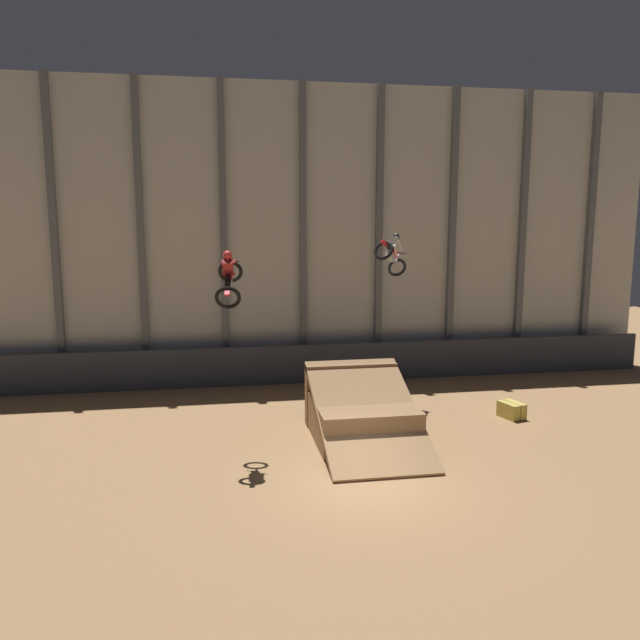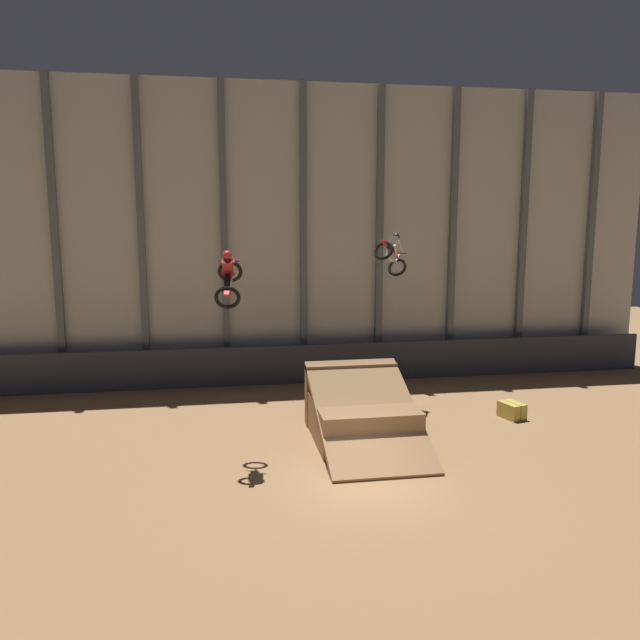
{
  "view_description": "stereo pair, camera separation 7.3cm",
  "coord_description": "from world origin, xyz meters",
  "px_view_note": "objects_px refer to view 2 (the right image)",
  "views": [
    {
      "loc": [
        -3.86,
        -15.21,
        6.96
      ],
      "look_at": [
        -0.25,
        5.8,
        3.54
      ],
      "focal_mm": 35.0,
      "sensor_mm": 36.0,
      "label": 1
    },
    {
      "loc": [
        -3.79,
        -15.22,
        6.96
      ],
      "look_at": [
        -0.25,
        5.8,
        3.54
      ],
      "focal_mm": 35.0,
      "sensor_mm": 36.0,
      "label": 2
    }
  ],
  "objects_px": {
    "dirt_ramp": "(360,414)",
    "hay_bale_trackside": "(512,410)",
    "rider_bike_left_air": "(228,278)",
    "rider_bike_right_air": "(392,253)"
  },
  "relations": [
    {
      "from": "dirt_ramp",
      "to": "hay_bale_trackside",
      "type": "bearing_deg",
      "value": 9.66
    },
    {
      "from": "dirt_ramp",
      "to": "rider_bike_left_air",
      "type": "relative_size",
      "value": 2.77
    },
    {
      "from": "hay_bale_trackside",
      "to": "rider_bike_right_air",
      "type": "bearing_deg",
      "value": 148.3
    },
    {
      "from": "rider_bike_right_air",
      "to": "hay_bale_trackside",
      "type": "bearing_deg",
      "value": 8.37
    },
    {
      "from": "dirt_ramp",
      "to": "rider_bike_right_air",
      "type": "xyz_separation_m",
      "value": [
        1.93,
        3.35,
        4.98
      ]
    },
    {
      "from": "rider_bike_left_air",
      "to": "rider_bike_right_air",
      "type": "relative_size",
      "value": 1.07
    },
    {
      "from": "rider_bike_right_air",
      "to": "hay_bale_trackside",
      "type": "height_order",
      "value": "rider_bike_right_air"
    },
    {
      "from": "rider_bike_left_air",
      "to": "hay_bale_trackside",
      "type": "height_order",
      "value": "rider_bike_left_air"
    },
    {
      "from": "dirt_ramp",
      "to": "hay_bale_trackside",
      "type": "relative_size",
      "value": 5.07
    },
    {
      "from": "dirt_ramp",
      "to": "rider_bike_right_air",
      "type": "bearing_deg",
      "value": 60.08
    }
  ]
}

